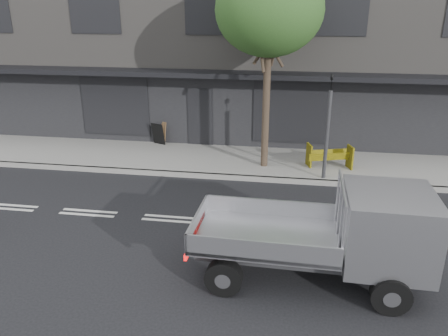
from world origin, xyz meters
TOP-DOWN VIEW (x-y plane):
  - ground at (0.00, 0.00)m, footprint 80.00×80.00m
  - sidewalk at (0.00, 4.70)m, footprint 32.00×3.20m
  - kerb at (0.00, 3.10)m, footprint 32.00×0.20m
  - building_main at (0.00, 11.30)m, footprint 26.00×10.00m
  - street_tree at (2.20, 4.20)m, footprint 3.40×3.40m
  - traffic_light_pole at (4.20, 3.35)m, footprint 0.12×0.12m
  - flatbed_ute at (4.60, -2.21)m, footprint 4.74×2.05m
  - construction_barrier at (4.43, 4.18)m, footprint 1.59×1.01m
  - sandwich_board at (-2.18, 6.00)m, footprint 0.65×0.55m

SIDE VIEW (x-z plane):
  - ground at x=0.00m, z-range 0.00..0.00m
  - sidewalk at x=0.00m, z-range 0.00..0.15m
  - kerb at x=0.00m, z-range 0.00..0.15m
  - construction_barrier at x=4.43m, z-range 0.15..0.98m
  - sandwich_board at x=-2.18m, z-range 0.15..1.02m
  - flatbed_ute at x=4.60m, z-range 0.15..2.33m
  - traffic_light_pole at x=4.20m, z-range -0.10..3.40m
  - building_main at x=0.00m, z-range 0.00..8.00m
  - street_tree at x=2.20m, z-range 1.90..8.65m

